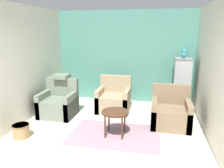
# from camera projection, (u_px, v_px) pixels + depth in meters

# --- Properties ---
(ground_plane) EXTENTS (20.00, 20.00, 0.00)m
(ground_plane) POSITION_uv_depth(u_px,v_px,m) (89.00, 168.00, 3.52)
(ground_plane) COLOR beige
(ground_plane) RESTS_ON ground
(wall_back_accent) EXTENTS (4.26, 0.06, 2.75)m
(wall_back_accent) POSITION_uv_depth(u_px,v_px,m) (124.00, 57.00, 6.66)
(wall_back_accent) COLOR #4C897A
(wall_back_accent) RESTS_ON ground_plane
(wall_left) EXTENTS (0.06, 3.62, 2.75)m
(wall_left) POSITION_uv_depth(u_px,v_px,m) (28.00, 63.00, 5.34)
(wall_left) COLOR silver
(wall_left) RESTS_ON ground_plane
(wall_right) EXTENTS (0.06, 3.62, 2.75)m
(wall_right) POSITION_uv_depth(u_px,v_px,m) (212.00, 70.00, 4.49)
(wall_right) COLOR silver
(wall_right) RESTS_ON ground_plane
(area_rug) EXTENTS (1.89, 1.26, 0.01)m
(area_rug) POSITION_uv_depth(u_px,v_px,m) (115.00, 135.00, 4.64)
(area_rug) COLOR gray
(area_rug) RESTS_ON ground_plane
(coffee_table) EXTENTS (0.57, 0.57, 0.53)m
(coffee_table) POSITION_uv_depth(u_px,v_px,m) (115.00, 114.00, 4.53)
(coffee_table) COLOR #472819
(coffee_table) RESTS_ON ground_plane
(armchair_left) EXTENTS (0.87, 0.77, 0.94)m
(armchair_left) POSITION_uv_depth(u_px,v_px,m) (59.00, 104.00, 5.64)
(armchair_left) COLOR slate
(armchair_left) RESTS_ON ground_plane
(armchair_right) EXTENTS (0.87, 0.77, 0.94)m
(armchair_right) POSITION_uv_depth(u_px,v_px,m) (171.00, 113.00, 5.01)
(armchair_right) COLOR #7A664C
(armchair_right) RESTS_ON ground_plane
(armchair_middle) EXTENTS (0.87, 0.77, 0.94)m
(armchair_middle) POSITION_uv_depth(u_px,v_px,m) (114.00, 100.00, 5.99)
(armchair_middle) COLOR #9E896B
(armchair_middle) RESTS_ON ground_plane
(birdcage) EXTENTS (0.55, 0.55, 1.43)m
(birdcage) POSITION_uv_depth(u_px,v_px,m) (182.00, 84.00, 6.07)
(birdcage) COLOR slate
(birdcage) RESTS_ON ground_plane
(parrot) EXTENTS (0.12, 0.21, 0.25)m
(parrot) POSITION_uv_depth(u_px,v_px,m) (184.00, 54.00, 5.87)
(parrot) COLOR teal
(parrot) RESTS_ON birdcage
(potted_plant) EXTENTS (0.30, 0.30, 0.64)m
(potted_plant) POSITION_uv_depth(u_px,v_px,m) (159.00, 98.00, 6.11)
(potted_plant) COLOR brown
(potted_plant) RESTS_ON ground_plane
(wicker_basket) EXTENTS (0.35, 0.35, 0.28)m
(wicker_basket) POSITION_uv_depth(u_px,v_px,m) (21.00, 130.00, 4.51)
(wicker_basket) COLOR #A37F51
(wicker_basket) RESTS_ON ground_plane
(throw_pillow) EXTENTS (0.38, 0.38, 0.10)m
(throw_pillow) POSITION_uv_depth(u_px,v_px,m) (62.00, 76.00, 5.74)
(throw_pillow) COLOR slate
(throw_pillow) RESTS_ON armchair_left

